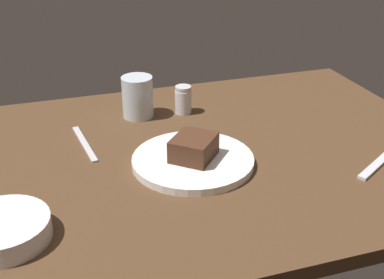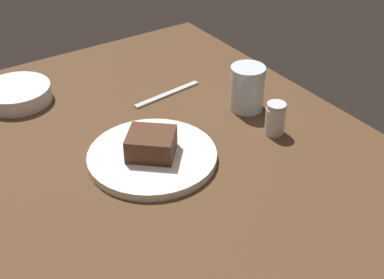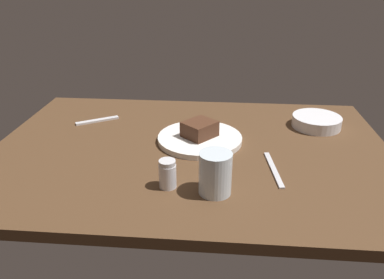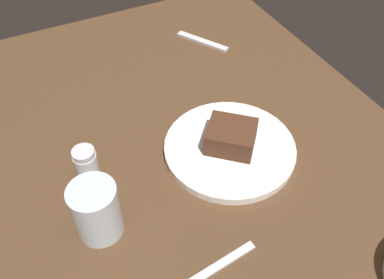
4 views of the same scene
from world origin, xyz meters
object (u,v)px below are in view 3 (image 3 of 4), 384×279
(dessert_plate, at_px, (200,139))
(salt_shaker, at_px, (168,174))
(dessert_spoon, at_px, (97,121))
(side_bowl, at_px, (316,122))
(water_glass, at_px, (215,173))
(butter_knife, at_px, (274,169))
(chocolate_cake_slice, at_px, (200,129))

(dessert_plate, relative_size, salt_shaker, 3.56)
(dessert_spoon, bearing_deg, side_bowl, 150.14)
(water_glass, relative_size, butter_knife, 0.56)
(water_glass, bearing_deg, salt_shaker, -7.41)
(salt_shaker, bearing_deg, side_bowl, -136.92)
(dessert_plate, xyz_separation_m, water_glass, (-0.06, 0.29, 0.04))
(salt_shaker, distance_m, side_bowl, 0.62)
(water_glass, bearing_deg, butter_knife, -141.90)
(chocolate_cake_slice, xyz_separation_m, dessert_spoon, (0.37, -0.13, -0.04))
(side_bowl, bearing_deg, salt_shaker, 43.08)
(butter_knife, bearing_deg, dessert_plate, 45.38)
(salt_shaker, xyz_separation_m, side_bowl, (-0.45, -0.42, -0.02))
(salt_shaker, height_order, water_glass, water_glass)
(chocolate_cake_slice, distance_m, water_glass, 0.29)
(chocolate_cake_slice, xyz_separation_m, salt_shaker, (0.06, 0.27, -0.00))
(dessert_plate, xyz_separation_m, salt_shaker, (0.06, 0.27, 0.03))
(water_glass, xyz_separation_m, side_bowl, (-0.33, -0.44, -0.03))
(dessert_spoon, height_order, butter_knife, dessert_spoon)
(dessert_plate, xyz_separation_m, dessert_spoon, (0.37, -0.13, -0.00))
(chocolate_cake_slice, xyz_separation_m, butter_knife, (-0.21, 0.17, -0.04))
(salt_shaker, distance_m, dessert_spoon, 0.51)
(salt_shaker, xyz_separation_m, dessert_spoon, (0.31, -0.40, -0.03))
(water_glass, bearing_deg, dessert_spoon, -44.42)
(dessert_plate, relative_size, dessert_spoon, 1.75)
(side_bowl, xyz_separation_m, dessert_spoon, (0.76, 0.02, -0.02))
(butter_knife, bearing_deg, water_glass, 121.56)
(water_glass, distance_m, side_bowl, 0.55)
(chocolate_cake_slice, height_order, salt_shaker, salt_shaker)
(dessert_spoon, relative_size, butter_knife, 0.79)
(chocolate_cake_slice, bearing_deg, salt_shaker, 77.46)
(salt_shaker, distance_m, water_glass, 0.12)
(side_bowl, height_order, butter_knife, side_bowl)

